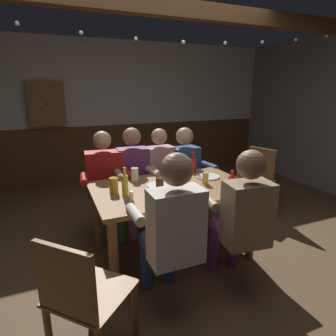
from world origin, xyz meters
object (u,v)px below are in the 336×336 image
Objects in this scene: person_1 at (134,175)px; bottle_1 at (125,184)px; dining_table at (172,197)px; person_0 at (105,179)px; person_5 at (242,215)px; pint_glass_0 at (160,186)px; pint_glass_3 at (114,185)px; plate_0 at (160,186)px; table_candle at (131,196)px; wall_dart_cabinet at (47,104)px; person_3 at (187,170)px; person_4 at (172,227)px; person_2 at (163,174)px; bottle_2 at (232,183)px; chair_empty_near_left at (256,178)px; pint_glass_2 at (240,176)px; pint_glass_1 at (205,178)px; plate_1 at (208,177)px; pint_glass_4 at (135,174)px; bottle_0 at (193,165)px; chair_empty_near_right at (83,298)px.

bottle_1 is (-0.30, -0.76, 0.17)m from person_1.
bottle_1 reaches higher than dining_table.
person_5 is at bearing 125.68° from person_0.
pint_glass_3 is (-0.38, 0.21, -0.01)m from pint_glass_0.
plate_0 is at bearing 67.96° from pint_glass_0.
table_candle is 0.11× the size of wall_dart_cabinet.
person_3 is 0.95× the size of person_4.
person_2 reaches higher than bottle_2.
person_1 reaches higher than chair_empty_near_left.
person_5 is 8.19× the size of pint_glass_2.
person_1 is at bearing 125.09° from pint_glass_1.
person_1 is 0.86m from pint_glass_0.
plate_1 is (0.95, 0.32, -0.03)m from table_candle.
person_1 is 0.41m from pint_glass_4.
pint_glass_1 is at bearing 98.50° from person_2.
pint_glass_2 is at bearing 149.01° from person_0.
person_5 reaches higher than pint_glass_2.
bottle_0 is 0.71m from pint_glass_4.
bottle_2 is (-0.03, -0.47, 0.07)m from plate_1.
person_1 reaches higher than pint_glass_1.
pint_glass_2 is 1.05× the size of pint_glass_3.
pint_glass_0 is at bearing 62.17° from person_2.
chair_empty_near_right is 3.44× the size of plate_0.
bottle_0 reaches higher than pint_glass_1.
pint_glass_1 is (0.45, -0.10, 0.05)m from plate_0.
dining_table is 5.83× the size of bottle_1.
person_0 is at bearing 65.49° from chair_empty_near_left.
person_2 is at bearing 118.60° from plate_1.
plate_0 is 0.47m from pint_glass_1.
bottle_2 is at bearing -69.43° from pint_glass_1.
table_candle is 0.31× the size of plate_1.
bottle_2 reaches higher than pint_glass_2.
person_4 is 0.78m from plate_0.
pint_glass_1 is at bearing 110.57° from bottle_2.
chair_empty_near_right reaches higher than dining_table.
person_0 is 1.37× the size of chair_empty_near_left.
person_5 is 1.73m from chair_empty_near_left.
chair_empty_near_left is (1.68, -0.16, -0.20)m from person_1.
bottle_2 is at bearing -41.81° from pint_glass_4.
person_2 is (0.70, -0.02, -0.01)m from person_0.
person_3 is at bearing 86.39° from bottle_2.
bottle_2 is 1.09m from pint_glass_3.
person_0 is 1.64m from person_5.
person_2 is 1.01m from bottle_1.
pint_glass_1 is at bearing -12.41° from plate_0.
pint_glass_2 is (0.87, -0.02, -0.00)m from pint_glass_0.
pint_glass_0 is 0.87m from pint_glass_2.
wall_dart_cabinet reaches higher than bottle_2.
chair_empty_near_right is 1.34m from plate_0.
bottle_2 reaches higher than pint_glass_4.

